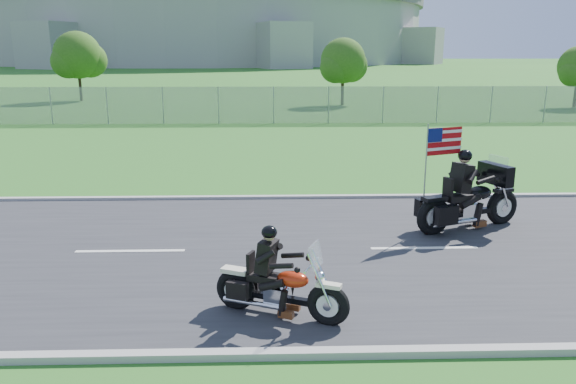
{
  "coord_description": "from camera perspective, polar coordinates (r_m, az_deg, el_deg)",
  "views": [
    {
      "loc": [
        0.88,
        -10.77,
        4.03
      ],
      "look_at": [
        1.2,
        0.0,
        1.25
      ],
      "focal_mm": 35.0,
      "sensor_mm": 36.0,
      "label": 1
    }
  ],
  "objects": [
    {
      "name": "ground",
      "position": [
        11.53,
        -5.99,
        -6.08
      ],
      "size": [
        420.0,
        420.0,
        0.0
      ],
      "primitive_type": "plane",
      "color": "#255C1C",
      "rests_on": "ground"
    },
    {
      "name": "road",
      "position": [
        11.53,
        -5.99,
        -5.99
      ],
      "size": [
        120.0,
        8.0,
        0.04
      ],
      "primitive_type": "cube",
      "color": "#28282B",
      "rests_on": "ground"
    },
    {
      "name": "curb_north",
      "position": [
        15.37,
        -4.91,
        -0.61
      ],
      "size": [
        120.0,
        0.18,
        0.12
      ],
      "primitive_type": "cube",
      "color": "#9E9B93",
      "rests_on": "ground"
    },
    {
      "name": "curb_south",
      "position": [
        7.86,
        -8.21,
        -16.12
      ],
      "size": [
        120.0,
        0.18,
        0.12
      ],
      "primitive_type": "cube",
      "color": "#9E9B93",
      "rests_on": "ground"
    },
    {
      "name": "fence",
      "position": [
        31.48,
        -12.59,
        8.57
      ],
      "size": [
        60.0,
        0.03,
        2.0
      ],
      "primitive_type": "cube",
      "color": "gray",
      "rests_on": "ground"
    },
    {
      "name": "stadium",
      "position": [
        182.34,
        -8.68,
        17.91
      ],
      "size": [
        140.4,
        140.4,
        29.2
      ],
      "color": "#A3A099",
      "rests_on": "ground"
    },
    {
      "name": "tree_fence_near",
      "position": [
        41.15,
        5.67,
        12.9
      ],
      "size": [
        3.52,
        3.28,
        4.75
      ],
      "color": "#382316",
      "rests_on": "ground"
    },
    {
      "name": "tree_fence_mid",
      "position": [
        47.21,
        -20.51,
        12.67
      ],
      "size": [
        3.96,
        3.69,
        5.3
      ],
      "color": "#382316",
      "rests_on": "ground"
    },
    {
      "name": "motorcycle_lead",
      "position": [
        8.66,
        -0.98,
        -9.82
      ],
      "size": [
        2.07,
        1.08,
        1.47
      ],
      "rotation": [
        0.0,
        0.0,
        -0.39
      ],
      "color": "black",
      "rests_on": "ground"
    },
    {
      "name": "motorcycle_follow",
      "position": [
        13.29,
        17.91,
        -1.05
      ],
      "size": [
        2.68,
        1.43,
        2.34
      ],
      "rotation": [
        0.0,
        0.0,
        0.38
      ],
      "color": "black",
      "rests_on": "ground"
    }
  ]
}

